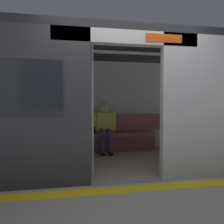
% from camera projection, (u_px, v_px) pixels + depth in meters
% --- Properties ---
extents(ground_plane, '(60.00, 60.00, 0.00)m').
position_uv_depth(ground_plane, '(127.00, 181.00, 3.29)').
color(ground_plane, gray).
extents(platform_edge_strip, '(8.00, 0.24, 0.01)m').
position_uv_depth(platform_edge_strip, '(132.00, 189.00, 2.99)').
color(platform_edge_strip, yellow).
rests_on(platform_edge_strip, ground_plane).
extents(train_car, '(6.40, 2.59, 2.36)m').
position_uv_depth(train_car, '(109.00, 85.00, 4.32)').
color(train_car, '#ADAFB5').
rests_on(train_car, ground_plane).
extents(bench_seat, '(2.42, 0.44, 0.45)m').
position_uv_depth(bench_seat, '(106.00, 137.00, 5.31)').
color(bench_seat, '#935156').
rests_on(bench_seat, ground_plane).
extents(person_seated, '(0.55, 0.68, 1.18)m').
position_uv_depth(person_seated, '(105.00, 124.00, 5.24)').
color(person_seated, '#D8CC4C').
rests_on(person_seated, ground_plane).
extents(handbag, '(0.26, 0.15, 0.17)m').
position_uv_depth(handbag, '(90.00, 130.00, 5.27)').
color(handbag, black).
rests_on(handbag, bench_seat).
extents(book, '(0.19, 0.25, 0.03)m').
position_uv_depth(book, '(119.00, 132.00, 5.44)').
color(book, '#B22D2D').
rests_on(book, bench_seat).
extents(grab_pole_door, '(0.04, 0.04, 2.22)m').
position_uv_depth(grab_pole_door, '(92.00, 108.00, 3.51)').
color(grab_pole_door, silver).
rests_on(grab_pole_door, ground_plane).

